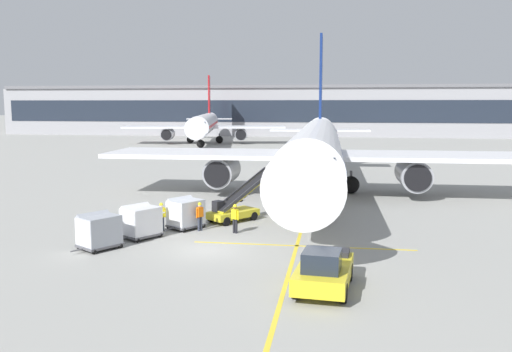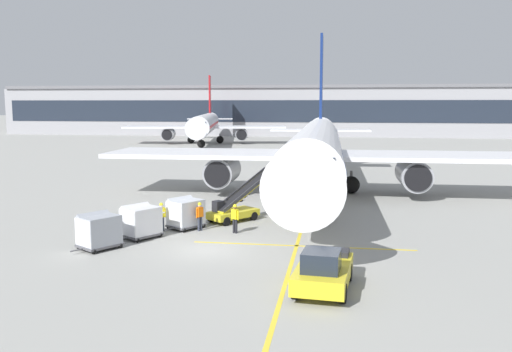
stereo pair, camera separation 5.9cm
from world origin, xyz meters
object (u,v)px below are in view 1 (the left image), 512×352
at_px(baggage_cart_second, 141,221).
at_px(pushback_tug, 324,270).
at_px(belt_loader, 235,207).
at_px(distant_airplane, 204,125).
at_px(ground_crew_by_loader, 235,217).
at_px(baggage_cart_lead, 185,212).
at_px(baggage_cart_third, 99,230).
at_px(parked_airplane, 316,149).
at_px(safety_cone_engine_keepout, 241,193).
at_px(safety_cone_wingtip, 238,197).
at_px(ground_crew_by_carts, 200,214).
at_px(ground_crew_marshaller, 161,215).

xyz_separation_m(baggage_cart_second, pushback_tug, (10.55, -7.23, -0.17)).
xyz_separation_m(belt_loader, distant_airplane, (-18.57, 66.78, 2.72)).
bearing_deg(baggage_cart_second, ground_crew_by_loader, 20.67).
bearing_deg(baggage_cart_lead, baggage_cart_third, -121.47).
bearing_deg(parked_airplane, baggage_cart_second, -119.20).
bearing_deg(baggage_cart_third, safety_cone_engine_keepout, 74.45).
xyz_separation_m(pushback_tug, distant_airplane, (-24.64, 79.35, 2.80)).
distance_m(safety_cone_wingtip, distant_airplane, 62.31).
bearing_deg(ground_crew_by_carts, pushback_tug, -51.00).
distance_m(parked_airplane, distant_airplane, 60.27).
bearing_deg(safety_cone_wingtip, pushback_tug, -69.88).
xyz_separation_m(belt_loader, ground_crew_marshaller, (-3.83, -3.56, 0.10)).
distance_m(pushback_tug, safety_cone_wingtip, 20.91).
relative_size(baggage_cart_lead, distant_airplane, 0.07).
bearing_deg(safety_cone_wingtip, ground_crew_marshaller, -104.35).
bearing_deg(baggage_cart_lead, pushback_tug, -48.77).
xyz_separation_m(baggage_cart_third, pushback_tug, (11.90, -4.66, -0.17)).
relative_size(baggage_cart_second, ground_crew_marshaller, 1.56).
height_order(parked_airplane, baggage_cart_second, parked_airplane).
bearing_deg(baggage_cart_third, ground_crew_by_loader, 34.83).
distance_m(baggage_cart_second, ground_crew_marshaller, 1.89).
height_order(baggage_cart_lead, baggage_cart_third, same).
relative_size(parked_airplane, ground_crew_marshaller, 26.24).
distance_m(parked_airplane, baggage_cart_third, 22.05).
bearing_deg(belt_loader, distant_airplane, 105.54).
height_order(baggage_cart_lead, ground_crew_marshaller, baggage_cart_lead).
distance_m(baggage_cart_lead, ground_crew_marshaller, 1.52).
relative_size(pushback_tug, ground_crew_marshaller, 2.63).
height_order(baggage_cart_second, safety_cone_wingtip, baggage_cart_second).
bearing_deg(ground_crew_by_carts, ground_crew_by_loader, -7.58).
xyz_separation_m(ground_crew_by_loader, ground_crew_by_carts, (-2.22, 0.29, 0.00)).
relative_size(ground_crew_by_carts, safety_cone_wingtip, 2.28).
distance_m(belt_loader, baggage_cart_lead, 3.73).
relative_size(pushback_tug, safety_cone_wingtip, 5.99).
distance_m(parked_airplane, safety_cone_engine_keepout, 7.28).
relative_size(baggage_cart_second, safety_cone_engine_keepout, 3.67).
height_order(safety_cone_engine_keepout, distant_airplane, distant_airplane).
bearing_deg(ground_crew_by_loader, safety_cone_wingtip, 99.49).
distance_m(baggage_cart_third, safety_cone_wingtip, 15.70).
xyz_separation_m(ground_crew_marshaller, safety_cone_engine_keepout, (2.66, 12.40, -0.64)).
relative_size(parked_airplane, distant_airplane, 1.14).
relative_size(ground_crew_by_carts, ground_crew_marshaller, 1.00).
height_order(belt_loader, safety_cone_wingtip, belt_loader).
xyz_separation_m(baggage_cart_lead, safety_cone_engine_keepout, (1.45, 11.50, -0.64)).
distance_m(baggage_cart_third, ground_crew_marshaller, 4.78).
height_order(parked_airplane, safety_cone_wingtip, parked_airplane).
height_order(baggage_cart_lead, pushback_tug, baggage_cart_lead).
relative_size(baggage_cart_third, pushback_tug, 0.59).
distance_m(ground_crew_by_loader, safety_cone_wingtip, 10.63).
relative_size(pushback_tug, ground_crew_by_loader, 2.63).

